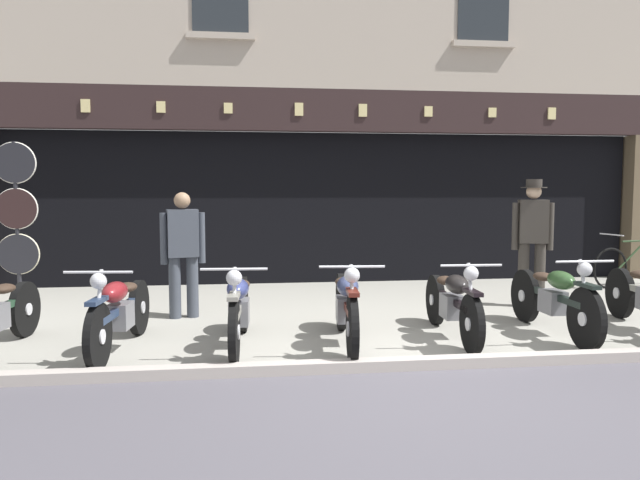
# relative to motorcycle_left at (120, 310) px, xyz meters

# --- Properties ---
(ground) EXTENTS (23.92, 22.00, 0.18)m
(ground) POSITION_rel_motorcycle_left_xyz_m (2.73, -2.04, -0.45)
(ground) COLOR #98968C
(shop_facade) EXTENTS (12.22, 4.42, 6.46)m
(shop_facade) POSITION_rel_motorcycle_left_xyz_m (2.73, 5.94, 1.32)
(shop_facade) COLOR black
(shop_facade) RESTS_ON ground
(motorcycle_left) EXTENTS (0.62, 1.98, 0.90)m
(motorcycle_left) POSITION_rel_motorcycle_left_xyz_m (0.00, 0.00, 0.00)
(motorcycle_left) COLOR black
(motorcycle_left) RESTS_ON ground
(motorcycle_center_left) EXTENTS (0.62, 2.00, 0.91)m
(motorcycle_center_left) POSITION_rel_motorcycle_left_xyz_m (1.19, -0.02, 0.01)
(motorcycle_center_left) COLOR black
(motorcycle_center_left) RESTS_ON ground
(motorcycle_center) EXTENTS (0.62, 2.04, 0.92)m
(motorcycle_center) POSITION_rel_motorcycle_left_xyz_m (2.31, -0.06, 0.01)
(motorcycle_center) COLOR black
(motorcycle_center) RESTS_ON ground
(motorcycle_center_right) EXTENTS (0.62, 1.94, 0.90)m
(motorcycle_center_right) POSITION_rel_motorcycle_left_xyz_m (3.52, 0.08, -0.00)
(motorcycle_center_right) COLOR black
(motorcycle_center_right) RESTS_ON ground
(motorcycle_right) EXTENTS (0.62, 2.01, 0.92)m
(motorcycle_right) POSITION_rel_motorcycle_left_xyz_m (4.69, 0.07, 0.01)
(motorcycle_right) COLOR black
(motorcycle_right) RESTS_ON ground
(salesman_left) EXTENTS (0.55, 0.29, 1.60)m
(salesman_left) POSITION_rel_motorcycle_left_xyz_m (0.49, 1.56, 0.46)
(salesman_left) COLOR #3D424C
(salesman_left) RESTS_ON ground
(shopkeeper_center) EXTENTS (0.55, 0.35, 1.77)m
(shopkeeper_center) POSITION_rel_motorcycle_left_xyz_m (5.22, 1.69, 0.57)
(shopkeeper_center) COLOR #38332D
(shopkeeper_center) RESTS_ON ground
(tyre_sign_pole) EXTENTS (0.58, 0.06, 2.29)m
(tyre_sign_pole) POSITION_rel_motorcycle_left_xyz_m (-1.88, 2.68, 0.92)
(tyre_sign_pole) COLOR #232328
(tyre_sign_pole) RESTS_ON ground
(advert_board_near) EXTENTS (0.82, 0.03, 1.12)m
(advert_board_near) POSITION_rel_motorcycle_left_xyz_m (4.54, 4.34, 1.51)
(advert_board_near) COLOR silver
(leaning_bicycle) EXTENTS (1.70, 0.53, 0.94)m
(leaning_bicycle) POSITION_rel_motorcycle_left_xyz_m (7.76, 3.10, -0.05)
(leaning_bicycle) COLOR black
(leaning_bicycle) RESTS_ON ground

